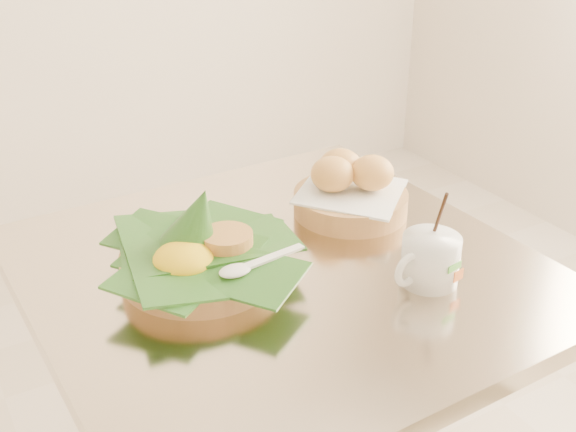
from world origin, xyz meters
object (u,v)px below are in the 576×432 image
cafe_table (283,384)px  coffee_mug (429,259)px  bread_basket (350,190)px  rice_basket (199,253)px

cafe_table → coffee_mug: (0.16, -0.14, 0.26)m
cafe_table → bread_basket: bearing=28.2°
cafe_table → rice_basket: bearing=162.9°
cafe_table → bread_basket: size_ratio=3.31×
cafe_table → coffee_mug: bearing=-42.0°
rice_basket → coffee_mug: (0.27, -0.17, -0.00)m
cafe_table → bread_basket: 0.33m
coffee_mug → bread_basket: bearing=83.0°
cafe_table → rice_basket: 0.28m
rice_basket → coffee_mug: bearing=-33.0°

